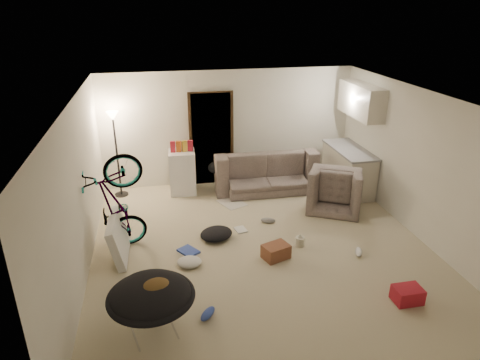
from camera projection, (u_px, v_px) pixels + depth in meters
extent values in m
cube|color=beige|center=(262.00, 248.00, 7.16)|extent=(5.50, 6.00, 0.02)
cube|color=white|center=(265.00, 99.00, 6.19)|extent=(5.50, 6.00, 0.02)
cube|color=white|center=(229.00, 127.00, 9.39)|extent=(5.50, 0.02, 2.50)
cube|color=white|center=(345.00, 301.00, 3.95)|extent=(5.50, 0.02, 2.50)
cube|color=white|center=(78.00, 194.00, 6.16)|extent=(0.02, 6.00, 2.50)
cube|color=white|center=(422.00, 166.00, 7.19)|extent=(0.02, 6.00, 2.50)
cube|color=black|center=(211.00, 139.00, 9.37)|extent=(0.85, 0.10, 2.04)
cube|color=#342312|center=(212.00, 139.00, 9.34)|extent=(0.97, 0.04, 2.10)
cylinder|color=black|center=(122.00, 194.00, 9.10)|extent=(0.28, 0.28, 0.03)
cylinder|color=black|center=(117.00, 157.00, 8.78)|extent=(0.04, 0.04, 1.70)
cone|color=#FFE0A5|center=(112.00, 116.00, 8.44)|extent=(0.24, 0.24, 0.18)
cube|color=beige|center=(348.00, 170.00, 9.25)|extent=(0.60, 1.50, 0.88)
cube|color=gray|center=(350.00, 150.00, 9.07)|extent=(0.64, 1.54, 0.04)
cube|color=beige|center=(361.00, 100.00, 8.69)|extent=(0.38, 1.40, 0.65)
imported|color=#313831|center=(264.00, 174.00, 9.37)|extent=(2.22, 0.90, 0.65)
imported|color=#313831|center=(335.00, 191.00, 8.51)|extent=(1.28, 1.23, 0.64)
imported|color=black|center=(118.00, 225.00, 6.93)|extent=(1.82, 0.97, 1.01)
imported|color=#AA1929|center=(148.00, 315.00, 5.60)|extent=(0.30, 0.30, 0.02)
cube|color=white|center=(183.00, 172.00, 9.08)|extent=(0.57, 0.57, 0.92)
cube|color=#AA1929|center=(173.00, 148.00, 8.84)|extent=(0.11, 0.08, 0.30)
cube|color=#BF5417|center=(179.00, 148.00, 8.86)|extent=(0.12, 0.09, 0.30)
cube|color=gold|center=(185.00, 148.00, 8.88)|extent=(0.11, 0.09, 0.30)
cube|color=#AA1929|center=(190.00, 147.00, 8.91)|extent=(0.12, 0.10, 0.30)
cylinder|color=silver|center=(153.00, 316.00, 5.23)|extent=(0.70, 0.70, 0.49)
ellipsoid|color=black|center=(151.00, 296.00, 5.12)|extent=(0.98, 0.98, 0.41)
torus|color=black|center=(151.00, 296.00, 5.12)|extent=(1.06, 1.06, 0.08)
ellipsoid|color=brown|center=(155.00, 290.00, 5.06)|extent=(0.59, 0.55, 0.22)
ellipsoid|color=black|center=(221.00, 167.00, 9.11)|extent=(0.57, 0.48, 0.28)
cube|color=silver|center=(119.00, 237.00, 6.81)|extent=(0.29, 1.03, 0.68)
cube|color=brown|center=(276.00, 251.00, 6.83)|extent=(0.48, 0.41, 0.23)
cube|color=#AA1929|center=(407.00, 295.00, 5.83)|extent=(0.38, 0.28, 0.22)
cylinder|color=beige|center=(300.00, 241.00, 7.19)|extent=(0.15, 0.15, 0.15)
cone|color=beige|center=(300.00, 236.00, 7.15)|extent=(0.09, 0.09, 0.07)
cube|color=beige|center=(232.00, 203.00, 8.74)|extent=(0.62, 0.69, 0.01)
cube|color=#2E46A8|center=(188.00, 251.00, 7.02)|extent=(0.39, 0.41, 0.03)
cube|color=silver|center=(241.00, 230.00, 7.70)|extent=(0.23, 0.28, 0.02)
ellipsoid|color=slate|center=(268.00, 220.00, 7.94)|extent=(0.30, 0.20, 0.10)
ellipsoid|color=#2E46A8|center=(208.00, 314.00, 5.56)|extent=(0.28, 0.31, 0.11)
ellipsoid|color=white|center=(359.00, 252.00, 6.94)|extent=(0.20, 0.29, 0.10)
ellipsoid|color=black|center=(216.00, 234.00, 7.40)|extent=(0.70, 0.65, 0.18)
ellipsoid|color=black|center=(271.00, 181.00, 9.59)|extent=(0.65, 0.63, 0.15)
ellipsoid|color=silver|center=(189.00, 262.00, 6.66)|extent=(0.43, 0.38, 0.12)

